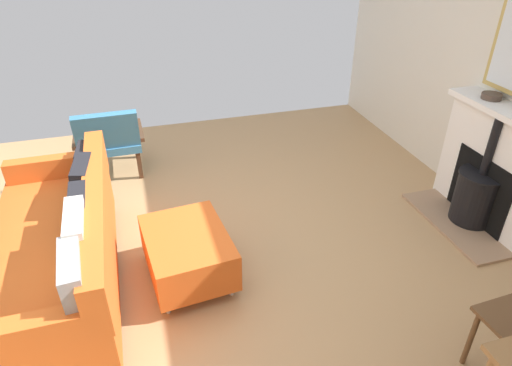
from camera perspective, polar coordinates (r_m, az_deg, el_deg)
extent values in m
cube|color=tan|center=(3.52, -7.30, -11.02)|extent=(5.47, 5.72, 0.01)
cube|color=#9E7A5B|center=(4.30, 23.99, -4.77)|extent=(0.37, 1.06, 0.03)
cube|color=white|center=(4.26, 28.52, 1.30)|extent=(0.24, 1.12, 0.99)
cube|color=black|center=(4.27, 27.01, -0.81)|extent=(0.06, 0.66, 0.59)
cylinder|color=black|center=(4.28, 26.37, -1.74)|extent=(0.36, 0.36, 0.45)
cylinder|color=black|center=(4.17, 27.11, 0.95)|extent=(0.38, 0.38, 0.02)
cylinder|color=black|center=(4.06, 27.96, 4.08)|extent=(0.07, 0.07, 0.49)
cylinder|color=#47382D|center=(4.22, 28.00, 9.80)|extent=(0.16, 0.16, 0.05)
torus|color=#47382D|center=(4.22, 28.07, 10.04)|extent=(0.16, 0.16, 0.01)
cylinder|color=#B2B2B7|center=(4.30, -27.23, -5.09)|extent=(0.04, 0.04, 0.10)
cylinder|color=#B2B2B7|center=(4.20, -18.64, -3.88)|extent=(0.04, 0.04, 0.10)
cube|color=orange|center=(3.45, -24.49, -9.02)|extent=(0.83, 1.94, 0.36)
cube|color=orange|center=(3.20, -19.80, -3.39)|extent=(0.16, 1.93, 0.34)
cube|color=orange|center=(4.07, -24.34, 1.92)|extent=(0.77, 0.13, 0.18)
cube|color=orange|center=(2.61, -27.38, -16.85)|extent=(0.77, 0.13, 0.18)
cube|color=black|center=(3.85, -21.15, 1.99)|extent=(0.17, 0.33, 0.33)
cube|color=black|center=(3.54, -21.35, -0.25)|extent=(0.18, 0.38, 0.38)
cube|color=black|center=(3.18, -21.55, -4.12)|extent=(0.13, 0.37, 0.37)
cube|color=beige|center=(2.92, -21.83, -7.06)|extent=(0.13, 0.42, 0.42)
cube|color=#99999E|center=(2.63, -22.10, -12.15)|extent=(0.15, 0.41, 0.40)
cylinder|color=#B2B2B7|center=(3.65, -13.22, -8.96)|extent=(0.03, 0.03, 0.09)
cylinder|color=#B2B2B7|center=(3.21, -11.23, -15.47)|extent=(0.03, 0.03, 0.09)
cylinder|color=#B2B2B7|center=(3.71, -6.23, -7.44)|extent=(0.03, 0.03, 0.09)
cylinder|color=#B2B2B7|center=(3.27, -3.18, -13.57)|extent=(0.03, 0.03, 0.09)
cube|color=orange|center=(3.32, -8.78, -8.68)|extent=(0.64, 0.80, 0.30)
cube|color=#4C3321|center=(5.13, -15.16, 4.79)|extent=(0.04, 0.04, 0.33)
cube|color=#4C3321|center=(5.15, -20.79, 3.90)|extent=(0.04, 0.04, 0.33)
cube|color=#4C3321|center=(4.70, -14.74, 2.36)|extent=(0.04, 0.04, 0.33)
cube|color=#4C3321|center=(4.73, -20.86, 1.40)|extent=(0.04, 0.04, 0.33)
cube|color=teal|center=(4.84, -18.24, 5.08)|extent=(0.61, 0.57, 0.08)
cube|color=teal|center=(4.52, -18.62, 6.32)|extent=(0.60, 0.15, 0.38)
cube|color=#4C3321|center=(4.80, -14.62, 6.63)|extent=(0.05, 0.53, 0.04)
cube|color=#4C3321|center=(4.83, -22.18, 5.42)|extent=(0.05, 0.53, 0.04)
cylinder|color=brown|center=(3.03, 25.86, -17.51)|extent=(0.03, 0.03, 0.44)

